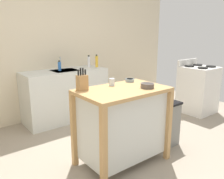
# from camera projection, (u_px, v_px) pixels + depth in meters

# --- Properties ---
(ground_plane) EXTENTS (6.73, 6.73, 0.00)m
(ground_plane) POSITION_uv_depth(u_px,v_px,m) (128.00, 163.00, 2.85)
(ground_plane) COLOR gray
(ground_plane) RESTS_ON ground
(wall_back) EXTENTS (5.73, 0.10, 2.60)m
(wall_back) POSITION_uv_depth(u_px,v_px,m) (49.00, 46.00, 4.19)
(wall_back) COLOR beige
(wall_back) RESTS_ON ground
(kitchen_island) EXTENTS (1.04, 0.65, 0.93)m
(kitchen_island) POSITION_uv_depth(u_px,v_px,m) (122.00, 122.00, 2.76)
(kitchen_island) COLOR tan
(kitchen_island) RESTS_ON ground
(knife_block) EXTENTS (0.11, 0.09, 0.25)m
(knife_block) POSITION_uv_depth(u_px,v_px,m) (82.00, 82.00, 2.57)
(knife_block) COLOR #AD7F4C
(knife_block) RESTS_ON kitchen_island
(bowl_ceramic_wide) EXTENTS (0.11, 0.11, 0.04)m
(bowl_ceramic_wide) POSITION_uv_depth(u_px,v_px,m) (130.00, 80.00, 3.02)
(bowl_ceramic_wide) COLOR gray
(bowl_ceramic_wide) RESTS_ON kitchen_island
(bowl_ceramic_small) EXTENTS (0.16, 0.16, 0.06)m
(bowl_ceramic_small) POSITION_uv_depth(u_px,v_px,m) (147.00, 85.00, 2.69)
(bowl_ceramic_small) COLOR #564C47
(bowl_ceramic_small) RESTS_ON kitchen_island
(drinking_cup) EXTENTS (0.07, 0.07, 0.09)m
(drinking_cup) POSITION_uv_depth(u_px,v_px,m) (112.00, 82.00, 2.80)
(drinking_cup) COLOR silver
(drinking_cup) RESTS_ON kitchen_island
(trash_bin) EXTENTS (0.36, 0.28, 0.63)m
(trash_bin) POSITION_uv_depth(u_px,v_px,m) (165.00, 124.00, 3.24)
(trash_bin) COLOR slate
(trash_bin) RESTS_ON ground
(sink_counter) EXTENTS (1.47, 0.60, 0.90)m
(sink_counter) POSITION_uv_depth(u_px,v_px,m) (66.00, 95.00, 4.18)
(sink_counter) COLOR silver
(sink_counter) RESTS_ON ground
(sink_faucet) EXTENTS (0.02, 0.02, 0.22)m
(sink_faucet) POSITION_uv_depth(u_px,v_px,m) (60.00, 63.00, 4.15)
(sink_faucet) COLOR #B7BCC1
(sink_faucet) RESTS_ON sink_counter
(bottle_dish_soap) EXTENTS (0.05, 0.05, 0.18)m
(bottle_dish_soap) POSITION_uv_depth(u_px,v_px,m) (59.00, 66.00, 3.98)
(bottle_dish_soap) COLOR blue
(bottle_dish_soap) RESTS_ON sink_counter
(bottle_spray_cleaner) EXTENTS (0.05, 0.05, 0.24)m
(bottle_spray_cleaner) POSITION_uv_depth(u_px,v_px,m) (97.00, 61.00, 4.38)
(bottle_spray_cleaner) COLOR yellow
(bottle_spray_cleaner) RESTS_ON sink_counter
(bottle_hand_soap) EXTENTS (0.05, 0.05, 0.23)m
(bottle_hand_soap) POSITION_uv_depth(u_px,v_px,m) (89.00, 62.00, 4.39)
(bottle_hand_soap) COLOR white
(bottle_hand_soap) RESTS_ON sink_counter
(stove) EXTENTS (0.60, 0.60, 1.02)m
(stove) POSITION_uv_depth(u_px,v_px,m) (198.00, 89.00, 4.55)
(stove) COLOR white
(stove) RESTS_ON ground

